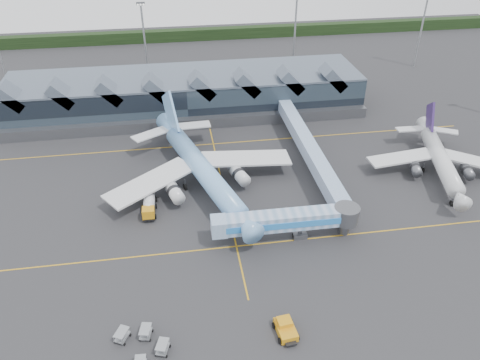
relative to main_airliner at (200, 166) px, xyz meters
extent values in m
plane|color=#262628|center=(4.29, -11.56, -4.25)|extent=(260.00, 260.00, 0.00)
cube|color=#C99117|center=(4.29, -19.56, -4.24)|extent=(120.00, 0.25, 0.01)
cube|color=#C99117|center=(4.29, 16.44, -4.24)|extent=(120.00, 0.25, 0.01)
cube|color=#C99117|center=(4.29, -1.56, -4.24)|extent=(0.25, 60.00, 0.01)
cube|color=black|center=(4.29, 98.44, -2.25)|extent=(260.00, 4.00, 4.00)
cube|color=black|center=(-0.71, 36.44, 0.25)|extent=(90.00, 20.00, 9.00)
cube|color=#4F5B6A|center=(-0.71, 36.44, 4.95)|extent=(90.00, 20.00, 0.60)
cube|color=#56585D|center=(-0.71, 25.44, -2.95)|extent=(90.00, 2.50, 2.60)
cube|color=#4F5B6A|center=(-40.71, 29.44, 5.05)|extent=(6.43, 6.00, 6.43)
cube|color=#4F5B6A|center=(-29.71, 29.44, 5.05)|extent=(6.43, 6.00, 6.43)
cube|color=#4F5B6A|center=(-18.71, 29.44, 5.05)|extent=(6.43, 6.00, 6.43)
cube|color=#4F5B6A|center=(-7.71, 29.44, 5.05)|extent=(6.43, 6.00, 6.43)
cube|color=#4F5B6A|center=(3.29, 29.44, 5.05)|extent=(6.43, 6.00, 6.43)
cube|color=#4F5B6A|center=(14.29, 29.44, 5.05)|extent=(6.43, 6.00, 6.43)
cube|color=#4F5B6A|center=(25.29, 29.44, 5.05)|extent=(6.43, 6.00, 6.43)
cube|color=#4F5B6A|center=(36.29, 29.44, 5.05)|extent=(6.43, 6.00, 6.43)
cylinder|color=gray|center=(-10.71, 60.44, 6.75)|extent=(0.56, 0.56, 22.00)
cube|color=#56585D|center=(-10.71, 60.44, 17.75)|extent=(2.40, 0.50, 0.90)
cylinder|color=gray|center=(34.29, 60.44, 6.75)|extent=(0.56, 0.56, 22.00)
cylinder|color=gray|center=(74.29, 58.44, 6.75)|extent=(0.56, 0.56, 22.00)
cylinder|color=#65A8CC|center=(0.43, -1.40, 0.02)|extent=(13.20, 31.79, 3.95)
cone|color=#65A8CC|center=(5.95, -19.34, 0.02)|extent=(5.39, 6.41, 3.95)
cube|color=black|center=(6.15, -19.99, 0.85)|extent=(1.53, 0.76, 0.48)
cone|color=#65A8CC|center=(-5.36, 17.41, 0.31)|extent=(5.93, 8.16, 3.95)
cube|color=silver|center=(-9.63, -3.10, -0.67)|extent=(18.12, 15.20, 1.30)
cube|color=silver|center=(9.70, 2.85, -0.67)|extent=(18.06, 6.23, 1.30)
cylinder|color=silver|center=(-5.34, -5.57, -1.66)|extent=(3.96, 5.97, 2.45)
cylinder|color=silver|center=(7.55, -1.61, -1.66)|extent=(3.96, 5.97, 2.45)
cube|color=#65A8CC|center=(-4.82, 15.66, 4.44)|extent=(3.42, 9.81, 10.89)
cube|color=silver|center=(-9.61, 14.67, 0.31)|extent=(8.71, 7.00, 0.26)
cube|color=silver|center=(-0.30, 17.53, 0.31)|extent=(8.40, 3.65, 0.26)
cylinder|color=#56585D|center=(4.87, -15.84, -3.10)|extent=(0.29, 0.29, 2.29)
cylinder|color=#56585D|center=(-3.18, -1.08, -3.10)|extent=(0.29, 0.29, 2.29)
cylinder|color=#56585D|center=(3.24, 0.90, -3.10)|extent=(0.29, 0.29, 2.29)
cylinder|color=black|center=(4.87, -15.84, -3.84)|extent=(0.88, 1.54, 1.46)
cylinder|color=silver|center=(48.83, -3.86, -0.73)|extent=(9.04, 22.89, 3.26)
cone|color=silver|center=(45.38, -16.78, -0.73)|extent=(4.16, 4.62, 3.26)
cube|color=black|center=(45.25, -17.25, -0.05)|extent=(1.28, 0.64, 0.48)
cone|color=silver|center=(52.44, 9.68, -0.49)|extent=(4.50, 5.88, 3.26)
cube|color=silver|center=(41.72, -0.89, -1.30)|extent=(13.77, 4.95, 1.09)
cube|color=silver|center=(56.47, -4.82, -1.30)|extent=(13.69, 10.94, 1.09)
cylinder|color=#56585D|center=(43.49, -4.13, -2.12)|extent=(2.96, 4.30, 2.02)
cylinder|color=#56585D|center=(53.32, -6.75, -2.12)|extent=(2.96, 4.30, 2.02)
cube|color=#2F1A50|center=(52.11, 8.42, 2.53)|extent=(2.36, 7.20, 7.95)
cube|color=silver|center=(48.64, 9.69, -0.49)|extent=(6.25, 2.39, 0.27)
cube|color=silver|center=(55.74, 7.79, -0.49)|extent=(6.54, 5.01, 0.27)
cylinder|color=#56585D|center=(46.05, -14.26, -3.30)|extent=(0.30, 0.30, 1.89)
cylinder|color=#56585D|center=(46.40, -2.20, -3.30)|extent=(0.30, 0.30, 1.89)
cylinder|color=#56585D|center=(51.76, -3.63, -3.30)|extent=(0.30, 0.30, 1.89)
cylinder|color=black|center=(46.05, -14.26, -3.91)|extent=(0.78, 1.29, 1.21)
cube|color=#7096BB|center=(12.43, -18.73, -0.34)|extent=(19.81, 3.13, 2.87)
cube|color=#2A7ED2|center=(12.42, -20.26, -0.34)|extent=(19.79, 0.28, 1.19)
cube|color=#7096BB|center=(1.55, -18.64, -0.34)|extent=(2.60, 3.19, 2.97)
cylinder|color=#56585D|center=(15.40, -18.75, -2.29)|extent=(0.69, 0.69, 3.91)
cube|color=#56585D|center=(15.40, -18.75, -3.80)|extent=(2.39, 2.00, 0.89)
cylinder|color=black|center=(14.41, -18.74, -3.90)|extent=(0.40, 0.89, 0.89)
cylinder|color=black|center=(16.39, -18.76, -3.90)|extent=(0.40, 0.89, 0.89)
cylinder|color=#56585D|center=(23.31, -18.82, -0.34)|extent=(4.35, 4.35, 2.97)
cylinder|color=#56585D|center=(23.31, -18.82, -2.29)|extent=(1.78, 1.78, 3.91)
cube|color=black|center=(-10.05, -7.11, -3.58)|extent=(2.40, 8.06, 0.44)
cube|color=orange|center=(-10.15, -10.13, -2.65)|extent=(2.20, 2.03, 1.95)
cube|color=black|center=(-10.18, -10.84, -2.21)|extent=(1.96, 0.20, 0.89)
cylinder|color=silver|center=(-10.01, -6.05, -2.38)|extent=(2.22, 5.22, 2.04)
sphere|color=silver|center=(-9.93, -3.47, -2.38)|extent=(1.95, 1.95, 1.95)
sphere|color=silver|center=(-10.10, -8.62, -2.38)|extent=(1.95, 1.95, 1.95)
cylinder|color=black|center=(-11.25, -9.74, -3.80)|extent=(0.34, 0.90, 0.89)
cylinder|color=black|center=(-9.03, -9.81, -3.80)|extent=(0.34, 0.90, 0.89)
cylinder|color=black|center=(-11.14, -6.63, -3.80)|extent=(0.34, 0.90, 0.89)
cylinder|color=black|center=(-8.92, -6.71, -3.80)|extent=(0.34, 0.90, 0.89)
cylinder|color=black|center=(-11.07, -4.41, -3.80)|extent=(0.34, 0.90, 0.89)
cylinder|color=black|center=(-8.85, -4.49, -3.80)|extent=(0.34, 0.90, 0.89)
cube|color=orange|center=(8.25, -38.13, -3.50)|extent=(2.74, 4.09, 1.07)
cube|color=orange|center=(8.19, -37.48, -2.69)|extent=(2.10, 1.90, 0.75)
cube|color=black|center=(8.46, -40.16, -3.76)|extent=(1.58, 1.01, 0.32)
cylinder|color=black|center=(7.15, -39.53, -3.82)|extent=(0.41, 0.89, 0.86)
cylinder|color=black|center=(9.61, -39.28, -3.82)|extent=(0.41, 0.89, 0.86)
cylinder|color=black|center=(6.89, -36.97, -3.82)|extent=(0.41, 0.89, 0.86)
cylinder|color=black|center=(9.35, -36.72, -3.82)|extent=(0.41, 0.89, 0.86)
cube|color=#979B9F|center=(-10.42, -35.68, -3.71)|extent=(1.81, 2.41, 0.15)
cube|color=#979B9F|center=(-10.42, -35.68, -2.77)|extent=(1.81, 2.41, 0.08)
cylinder|color=black|center=(-9.54, -35.07, -4.07)|extent=(0.19, 0.37, 0.35)
cube|color=#979B9F|center=(-8.22, -38.47, -3.71)|extent=(1.98, 2.49, 0.15)
cube|color=#979B9F|center=(-8.22, -38.47, -2.77)|extent=(1.98, 2.49, 0.08)
cylinder|color=black|center=(-7.28, -37.95, -4.07)|extent=(0.22, 0.37, 0.35)
cube|color=#979B9F|center=(-13.54, -35.71, -3.71)|extent=(2.20, 2.55, 0.15)
cube|color=#979B9F|center=(-13.54, -35.71, -2.77)|extent=(2.20, 2.55, 0.08)
cylinder|color=black|center=(-12.53, -35.33, -4.07)|extent=(0.26, 0.37, 0.35)
camera|label=1|loc=(-4.29, -78.36, 47.95)|focal=35.00mm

